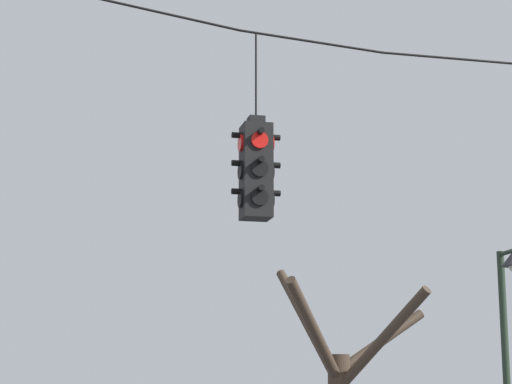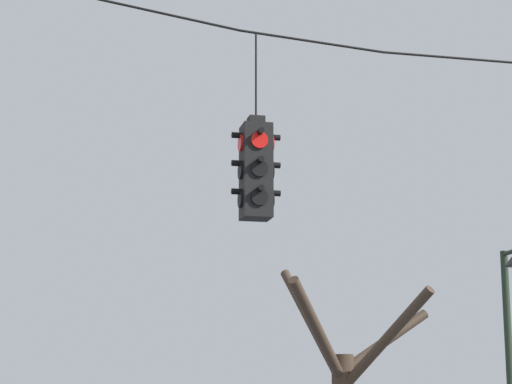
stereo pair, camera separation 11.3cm
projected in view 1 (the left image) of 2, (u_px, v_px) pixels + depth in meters
span_wire at (450, 39)px, 12.58m from camera, size 12.67×0.03×0.81m
traffic_light_near_right_pole at (256, 170)px, 11.63m from camera, size 0.58×0.58×2.27m
street_lamp at (510, 336)px, 15.90m from camera, size 0.42×0.74×4.74m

